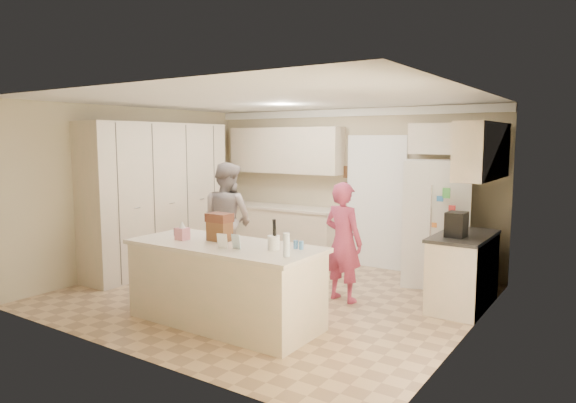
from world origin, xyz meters
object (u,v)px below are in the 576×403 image
Objects in this scene: refrigerator at (435,223)px; teen_girl at (343,242)px; utensil_crock at (274,243)px; island_base at (225,285)px; teen_boy at (227,220)px; coffee_maker at (456,224)px; dollhouse_body at (220,231)px; tissue_box at (182,234)px.

teen_girl is at bearing -135.26° from refrigerator.
refrigerator is at bearing 73.94° from utensil_crock.
island_base is at bearing -134.40° from refrigerator.
coffee_maker is at bearing -171.21° from teen_boy.
refrigerator reaches higher than utensil_crock.
teen_boy is at bearing -175.08° from coffee_maker.
coffee_maker is 2.84m from dollhouse_body.
teen_girl reaches higher than coffee_maker.
tissue_box is at bearing -141.45° from refrigerator.
refrigerator reaches higher than island_base.
dollhouse_body is at bearing -140.71° from coffee_maker.
tissue_box is at bearing -172.87° from utensil_crock.
refrigerator reaches higher than coffee_maker.
dollhouse_body is at bearing 131.74° from teen_boy.
island_base is at bearing 73.94° from teen_girl.
teen_boy is (-3.37, -0.29, -0.20)m from coffee_maker.
teen_boy is at bearing 114.35° from tissue_box.
island_base is (-1.47, -2.91, -0.46)m from refrigerator.
utensil_crock is 1.46m from teen_girl.
refrigerator is 3.30m from island_base.
teen_girl is (0.88, 1.39, -0.26)m from dollhouse_body.
refrigerator is 6.00× the size of coffee_maker.
teen_girl reaches higher than utensil_crock.
coffee_maker is at bearing 52.88° from utensil_crock.
utensil_crock is 1.21m from tissue_box.
tissue_box is (-2.02, -3.01, 0.10)m from refrigerator.
teen_boy is (-1.17, 1.51, -0.16)m from dollhouse_body.
utensil_crock reaches higher than island_base.
island_base is at bearing -33.69° from dollhouse_body.
tissue_box is at bearing -169.70° from island_base.
coffee_maker is at bearing -77.99° from refrigerator.
teen_boy reaches higher than tissue_box.
utensil_crock is 0.09× the size of teen_boy.
refrigerator is at bearing 63.16° from island_base.
teen_girl reaches higher than tissue_box.
dollhouse_body is at bearing 146.31° from island_base.
coffee_maker is at bearing -152.93° from teen_girl.
dollhouse_body is (-0.15, 0.10, 0.60)m from island_base.
island_base is 0.62m from dollhouse_body.
coffee_maker reaches higher than dollhouse_body.
island_base is 0.79m from tissue_box.
coffee_maker is 2.87m from island_base.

